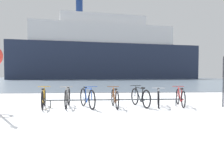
{
  "coord_description": "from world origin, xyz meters",
  "views": [
    {
      "loc": [
        0.63,
        -5.31,
        1.23
      ],
      "look_at": [
        1.41,
        5.47,
        0.78
      ],
      "focal_mm": 36.28,
      "sensor_mm": 36.0,
      "label": 1
    }
  ],
  "objects": [
    {
      "name": "bike_rack",
      "position": [
        1.35,
        3.2,
        0.27
      ],
      "size": [
        5.32,
        0.1,
        0.31
      ],
      "color": "#4C5156",
      "rests_on": "ground"
    },
    {
      "name": "bicycle_3",
      "position": [
        1.34,
        3.06,
        0.35
      ],
      "size": [
        0.46,
        1.7,
        0.78
      ],
      "color": "black",
      "rests_on": "ground"
    },
    {
      "name": "ferry_ship",
      "position": [
        3.6,
        60.44,
        7.5
      ],
      "size": [
        54.2,
        19.1,
        22.38
      ],
      "color": "#232D47",
      "rests_on": "ground"
    },
    {
      "name": "bicycle_5",
      "position": [
        3.07,
        3.31,
        0.34
      ],
      "size": [
        0.59,
        1.66,
        0.75
      ],
      "color": "black",
      "rests_on": "ground"
    },
    {
      "name": "ground",
      "position": [
        0.0,
        53.9,
        -0.04
      ],
      "size": [
        80.0,
        132.0,
        0.08
      ],
      "color": "white"
    },
    {
      "name": "bicycle_2",
      "position": [
        0.32,
        3.07,
        0.37
      ],
      "size": [
        0.69,
        1.65,
        0.82
      ],
      "color": "black",
      "rests_on": "ground"
    },
    {
      "name": "bicycle_4",
      "position": [
        2.34,
        3.27,
        0.36
      ],
      "size": [
        0.56,
        1.7,
        0.8
      ],
      "color": "black",
      "rests_on": "ground"
    },
    {
      "name": "bicycle_6",
      "position": [
        3.94,
        3.31,
        0.35
      ],
      "size": [
        0.47,
        1.7,
        0.76
      ],
      "color": "black",
      "rests_on": "ground"
    },
    {
      "name": "bicycle_0",
      "position": [
        -1.29,
        3.18,
        0.35
      ],
      "size": [
        0.46,
        1.71,
        0.78
      ],
      "color": "black",
      "rests_on": "ground"
    },
    {
      "name": "bicycle_1",
      "position": [
        -0.43,
        3.31,
        0.37
      ],
      "size": [
        0.46,
        1.74,
        0.81
      ],
      "color": "black",
      "rests_on": "ground"
    }
  ]
}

